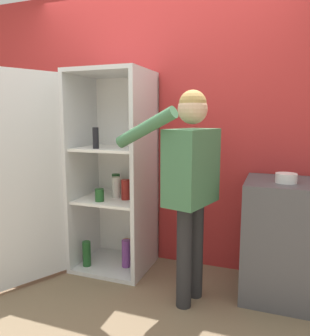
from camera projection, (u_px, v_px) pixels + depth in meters
ground_plane at (118, 311)px, 2.35m from camera, size 12.00×12.00×0.00m
wall_back at (163, 128)px, 3.06m from camera, size 7.00×0.06×2.55m
refrigerator at (96, 175)px, 2.89m from camera, size 1.00×1.16×1.77m
person at (190, 173)px, 2.33m from camera, size 0.71×0.56×1.56m
counter at (295, 241)px, 2.47m from camera, size 0.74×0.59×0.90m
bowl at (286, 178)px, 2.36m from camera, size 0.15×0.15×0.07m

